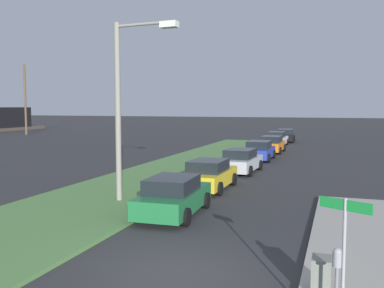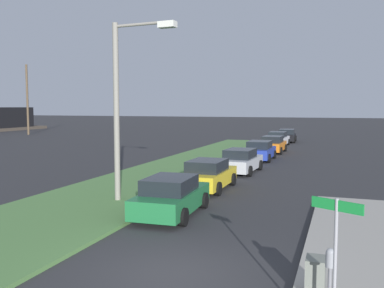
{
  "view_description": "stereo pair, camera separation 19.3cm",
  "coord_description": "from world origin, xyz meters",
  "px_view_note": "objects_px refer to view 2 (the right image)",
  "views": [
    {
      "loc": [
        -9.4,
        -3.63,
        4.08
      ],
      "look_at": [
        16.52,
        5.28,
        1.66
      ],
      "focal_mm": 40.04,
      "sensor_mm": 36.0,
      "label": 1
    },
    {
      "loc": [
        -9.33,
        -3.81,
        4.08
      ],
      "look_at": [
        16.52,
        5.28,
        1.66
      ],
      "focal_mm": 40.04,
      "sensor_mm": 36.0,
      "label": 2
    }
  ],
  "objects_px": {
    "parked_car_green": "(171,196)",
    "parked_car_white": "(278,139)",
    "street_sign": "(335,252)",
    "distant_utility_pole": "(27,100)",
    "parked_car_blue": "(260,151)",
    "parking_meter": "(330,267)",
    "parked_car_yellow": "(208,175)",
    "utility_box": "(315,278)",
    "parked_car_silver": "(241,161)",
    "parked_car_black": "(287,136)",
    "streetlight": "(123,99)",
    "parked_car_orange": "(273,144)"
  },
  "relations": [
    {
      "from": "parked_car_green",
      "to": "parked_car_white",
      "type": "relative_size",
      "value": 1.01
    },
    {
      "from": "street_sign",
      "to": "distant_utility_pole",
      "type": "distance_m",
      "value": 60.61
    },
    {
      "from": "parked_car_green",
      "to": "street_sign",
      "type": "relative_size",
      "value": 1.68
    },
    {
      "from": "parked_car_blue",
      "to": "parking_meter",
      "type": "height_order",
      "value": "parked_car_blue"
    },
    {
      "from": "parked_car_yellow",
      "to": "utility_box",
      "type": "bearing_deg",
      "value": -151.57
    },
    {
      "from": "parked_car_silver",
      "to": "parked_car_green",
      "type": "bearing_deg",
      "value": -178.19
    },
    {
      "from": "parked_car_blue",
      "to": "utility_box",
      "type": "height_order",
      "value": "parked_car_blue"
    },
    {
      "from": "parked_car_silver",
      "to": "utility_box",
      "type": "distance_m",
      "value": 17.41
    },
    {
      "from": "parked_car_white",
      "to": "parked_car_black",
      "type": "distance_m",
      "value": 5.27
    },
    {
      "from": "parked_car_yellow",
      "to": "street_sign",
      "type": "xyz_separation_m",
      "value": [
        -12.7,
        -6.12,
        0.99
      ]
    },
    {
      "from": "parked_car_blue",
      "to": "parked_car_white",
      "type": "height_order",
      "value": "same"
    },
    {
      "from": "parked_car_white",
      "to": "street_sign",
      "type": "bearing_deg",
      "value": -169.56
    },
    {
      "from": "parked_car_silver",
      "to": "parking_meter",
      "type": "relative_size",
      "value": 3.09
    },
    {
      "from": "street_sign",
      "to": "streetlight",
      "type": "bearing_deg",
      "value": 44.7
    },
    {
      "from": "parked_car_silver",
      "to": "distant_utility_pole",
      "type": "xyz_separation_m",
      "value": [
        24.51,
        36.8,
        4.28
      ]
    },
    {
      "from": "street_sign",
      "to": "distant_utility_pole",
      "type": "xyz_separation_m",
      "value": [
        42.98,
        42.6,
        3.3
      ]
    },
    {
      "from": "parked_car_green",
      "to": "utility_box",
      "type": "height_order",
      "value": "parked_car_green"
    },
    {
      "from": "parked_car_yellow",
      "to": "parked_car_blue",
      "type": "bearing_deg",
      "value": -0.99
    },
    {
      "from": "parked_car_blue",
      "to": "parked_car_orange",
      "type": "distance_m",
      "value": 5.67
    },
    {
      "from": "parked_car_orange",
      "to": "street_sign",
      "type": "xyz_separation_m",
      "value": [
        -30.64,
        -5.7,
        0.99
      ]
    },
    {
      "from": "parked_car_blue",
      "to": "utility_box",
      "type": "relative_size",
      "value": 4.78
    },
    {
      "from": "parked_car_white",
      "to": "streetlight",
      "type": "bearing_deg",
      "value": 176.36
    },
    {
      "from": "street_sign",
      "to": "parked_car_green",
      "type": "bearing_deg",
      "value": 38.57
    },
    {
      "from": "parked_car_silver",
      "to": "utility_box",
      "type": "height_order",
      "value": "parked_car_silver"
    },
    {
      "from": "street_sign",
      "to": "distant_utility_pole",
      "type": "bearing_deg",
      "value": 44.74
    },
    {
      "from": "parked_car_green",
      "to": "parked_car_black",
      "type": "bearing_deg",
      "value": -2.45
    },
    {
      "from": "parked_car_yellow",
      "to": "parked_car_silver",
      "type": "distance_m",
      "value": 5.78
    },
    {
      "from": "street_sign",
      "to": "streetlight",
      "type": "height_order",
      "value": "streetlight"
    },
    {
      "from": "parked_car_black",
      "to": "streetlight",
      "type": "distance_m",
      "value": 34.22
    },
    {
      "from": "streetlight",
      "to": "parked_car_yellow",
      "type": "bearing_deg",
      "value": -30.5
    },
    {
      "from": "parked_car_blue",
      "to": "parked_car_orange",
      "type": "height_order",
      "value": "same"
    },
    {
      "from": "parked_car_green",
      "to": "parked_car_orange",
      "type": "relative_size",
      "value": 1.01
    },
    {
      "from": "parked_car_orange",
      "to": "street_sign",
      "type": "relative_size",
      "value": 1.67
    },
    {
      "from": "parked_car_white",
      "to": "street_sign",
      "type": "xyz_separation_m",
      "value": [
        -37.29,
        -6.19,
        0.99
      ]
    },
    {
      "from": "streetlight",
      "to": "distant_utility_pole",
      "type": "relative_size",
      "value": 0.75
    },
    {
      "from": "parked_car_yellow",
      "to": "parking_meter",
      "type": "height_order",
      "value": "parked_car_yellow"
    },
    {
      "from": "parked_car_orange",
      "to": "parked_car_black",
      "type": "height_order",
      "value": "same"
    },
    {
      "from": "parked_car_white",
      "to": "parked_car_black",
      "type": "bearing_deg",
      "value": -2.06
    },
    {
      "from": "parked_car_blue",
      "to": "parked_car_white",
      "type": "bearing_deg",
      "value": 1.76
    },
    {
      "from": "parked_car_green",
      "to": "utility_box",
      "type": "relative_size",
      "value": 4.86
    },
    {
      "from": "parking_meter",
      "to": "parked_car_black",
      "type": "bearing_deg",
      "value": 7.98
    },
    {
      "from": "parked_car_silver",
      "to": "streetlight",
      "type": "xyz_separation_m",
      "value": [
        -9.86,
        2.72,
        3.67
      ]
    },
    {
      "from": "parked_car_yellow",
      "to": "parked_car_blue",
      "type": "xyz_separation_m",
      "value": [
        12.26,
        -0.31,
        0.0
      ]
    },
    {
      "from": "parked_car_green",
      "to": "utility_box",
      "type": "bearing_deg",
      "value": -137.31
    },
    {
      "from": "parked_car_blue",
      "to": "streetlight",
      "type": "height_order",
      "value": "streetlight"
    },
    {
      "from": "parked_car_green",
      "to": "parked_car_silver",
      "type": "height_order",
      "value": "same"
    },
    {
      "from": "parked_car_green",
      "to": "parked_car_blue",
      "type": "xyz_separation_m",
      "value": [
        17.53,
        -0.13,
        0.0
      ]
    },
    {
      "from": "parked_car_yellow",
      "to": "parked_car_green",
      "type": "bearing_deg",
      "value": -177.47
    },
    {
      "from": "parking_meter",
      "to": "utility_box",
      "type": "distance_m",
      "value": 1.09
    },
    {
      "from": "parked_car_green",
      "to": "parking_meter",
      "type": "xyz_separation_m",
      "value": [
        -6.37,
        -5.84,
        0.33
      ]
    }
  ]
}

